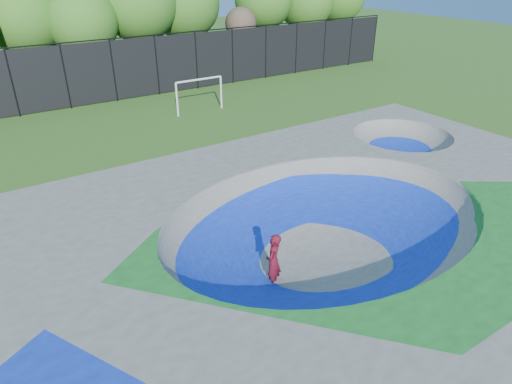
# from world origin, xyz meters

# --- Properties ---
(ground) EXTENTS (120.00, 120.00, 0.00)m
(ground) POSITION_xyz_m (0.00, 0.00, 0.00)
(ground) COLOR #2E5517
(ground) RESTS_ON ground
(skate_deck) EXTENTS (22.00, 14.00, 1.50)m
(skate_deck) POSITION_xyz_m (0.00, 0.00, 0.75)
(skate_deck) COLOR gray
(skate_deck) RESTS_ON ground
(skater) EXTENTS (0.76, 0.72, 1.74)m
(skater) POSITION_xyz_m (-2.44, -0.50, 0.87)
(skater) COLOR #AF0E26
(skater) RESTS_ON ground
(skateboard) EXTENTS (0.73, 0.68, 0.05)m
(skateboard) POSITION_xyz_m (-2.44, -0.50, 0.03)
(skateboard) COLOR black
(skateboard) RESTS_ON ground
(soccer_goal) EXTENTS (3.14, 0.12, 2.07)m
(soccer_goal) POSITION_xyz_m (3.54, 15.81, 1.44)
(soccer_goal) COLOR silver
(soccer_goal) RESTS_ON ground
(fence) EXTENTS (48.09, 0.09, 4.04)m
(fence) POSITION_xyz_m (0.00, 21.00, 2.10)
(fence) COLOR black
(fence) RESTS_ON ground
(treeline) EXTENTS (53.79, 7.33, 8.54)m
(treeline) POSITION_xyz_m (-0.20, 26.24, 5.18)
(treeline) COLOR #472D23
(treeline) RESTS_ON ground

